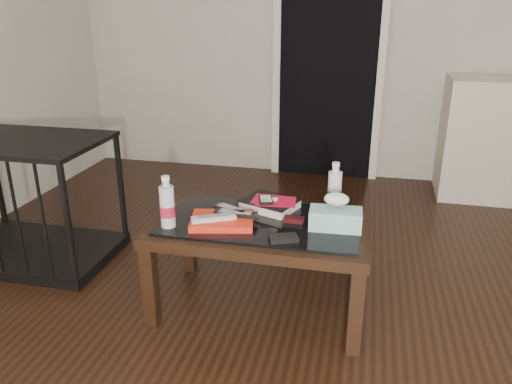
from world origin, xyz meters
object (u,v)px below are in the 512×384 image
at_px(textbook, 270,204).
at_px(water_bottle_right, 335,186).
at_px(pet_crate, 32,220).
at_px(water_bottle_left, 167,202).
at_px(tissue_box, 335,219).
at_px(coffee_table, 261,233).

distance_m(textbook, water_bottle_right, 0.32).
relative_size(pet_crate, water_bottle_left, 3.79).
distance_m(pet_crate, textbook, 1.43).
bearing_deg(water_bottle_left, pet_crate, 159.85).
xyz_separation_m(textbook, tissue_box, (0.33, -0.16, 0.02)).
relative_size(pet_crate, textbook, 3.61).
height_order(coffee_table, textbook, textbook).
relative_size(water_bottle_left, tissue_box, 1.03).
xyz_separation_m(coffee_table, tissue_box, (0.34, -0.01, 0.11)).
relative_size(pet_crate, tissue_box, 3.92).
height_order(textbook, water_bottle_right, water_bottle_right).
height_order(coffee_table, water_bottle_left, water_bottle_left).
xyz_separation_m(coffee_table, textbook, (0.01, 0.15, 0.09)).
relative_size(coffee_table, water_bottle_right, 4.20).
bearing_deg(pet_crate, water_bottle_left, -19.93).
xyz_separation_m(water_bottle_right, tissue_box, (0.02, -0.22, -0.07)).
distance_m(water_bottle_left, water_bottle_right, 0.80).
xyz_separation_m(water_bottle_left, tissue_box, (0.73, 0.14, -0.07)).
relative_size(water_bottle_right, tissue_box, 1.03).
relative_size(coffee_table, pet_crate, 1.11).
height_order(water_bottle_left, tissue_box, water_bottle_left).
height_order(coffee_table, tissue_box, tissue_box).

